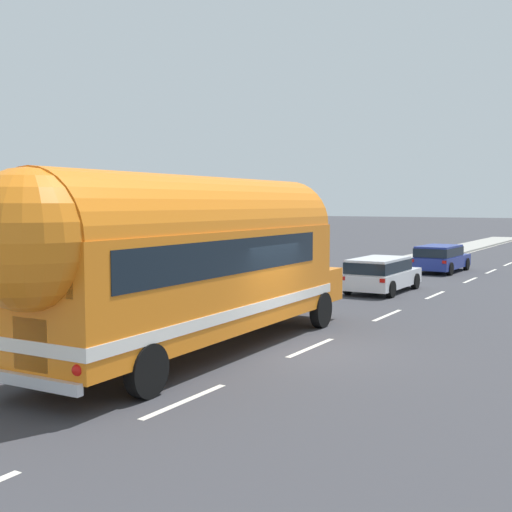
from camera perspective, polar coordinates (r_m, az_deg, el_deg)
The scene contains 6 objects.
ground_plane at distance 15.89m, azimuth 4.05°, elevation -8.17°, with size 300.00×300.00×0.00m, color #38383D.
lane_markings at distance 28.31m, azimuth 10.43°, elevation -2.60°, with size 4.10×80.00×0.01m.
sidewalk_slab at distance 27.02m, azimuth 3.65°, elevation -2.72°, with size 2.60×90.00×0.15m, color #9E9B93.
painted_bus at distance 14.94m, azimuth -5.97°, elevation -0.06°, with size 2.85×12.32×4.12m.
car_lead at distance 26.46m, azimuth 10.68°, elevation -1.38°, with size 1.92×4.39×1.37m.
car_second at distance 34.86m, azimuth 15.56°, elevation -0.06°, with size 2.03×4.49×1.37m.
Camera 1 is at (6.97, -13.85, 3.50)m, focal length 46.50 mm.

